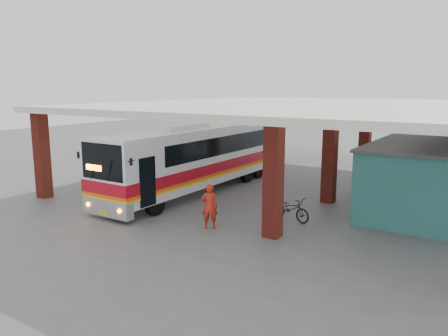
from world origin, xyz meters
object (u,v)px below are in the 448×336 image
motorcycle (291,209)px  red_chair (376,186)px  coach_bus (194,158)px  pedestrian (210,206)px

motorcycle → red_chair: (1.77, 6.96, -0.16)m
motorcycle → coach_bus: bearing=89.0°
red_chair → coach_bus: bearing=-146.3°
coach_bus → red_chair: coach_bus is taller
motorcycle → red_chair: bearing=0.5°
motorcycle → pedestrian: size_ratio=1.07×
coach_bus → pedestrian: size_ratio=7.03×
motorcycle → pedestrian: 3.57m
pedestrian → red_chair: pedestrian is taller
coach_bus → pedestrian: coach_bus is taller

